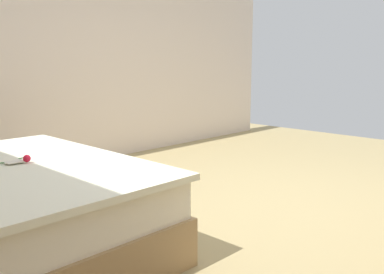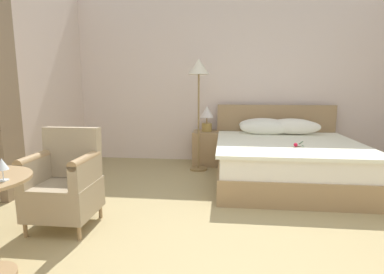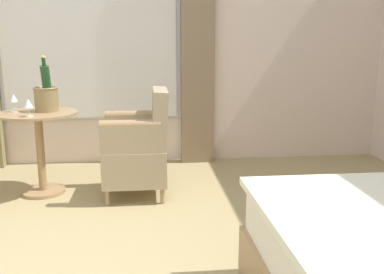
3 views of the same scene
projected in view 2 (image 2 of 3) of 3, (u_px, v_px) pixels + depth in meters
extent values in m
plane|color=tan|center=(233.00, 266.00, 2.24)|extent=(8.01, 8.01, 0.00)
cube|color=silver|center=(230.00, 76.00, 5.24)|extent=(5.50, 0.12, 3.01)
cube|color=#897257|center=(3.00, 76.00, 3.39)|extent=(0.10, 0.36, 2.89)
cube|color=#A48257|center=(285.00, 172.00, 4.17)|extent=(1.87, 1.98, 0.30)
cube|color=white|center=(286.00, 153.00, 4.13)|extent=(1.81, 1.92, 0.24)
cube|color=white|center=(288.00, 143.00, 4.05)|extent=(1.90, 1.86, 0.04)
cube|color=#A48257|center=(275.00, 126.00, 5.10)|extent=(1.96, 0.08, 0.72)
ellipsoid|color=white|center=(263.00, 125.00, 4.92)|extent=(0.79, 0.26, 0.24)
ellipsoid|color=white|center=(291.00, 125.00, 4.87)|extent=(0.79, 0.24, 0.23)
ellipsoid|color=white|center=(265.00, 128.00, 4.68)|extent=(0.79, 0.26, 0.24)
ellipsoid|color=white|center=(295.00, 127.00, 4.63)|extent=(0.79, 0.25, 0.23)
cylinder|color=#2D6628|center=(299.00, 144.00, 3.86)|extent=(0.18, 0.35, 0.01)
sphere|color=red|center=(296.00, 145.00, 3.70)|extent=(0.05, 0.05, 0.05)
ellipsoid|color=#33702D|center=(303.00, 146.00, 3.69)|extent=(0.03, 0.05, 0.01)
cube|color=white|center=(297.00, 145.00, 3.76)|extent=(0.09, 0.11, 0.00)
cube|color=#A48257|center=(207.00, 148.00, 5.15)|extent=(0.46, 0.47, 0.57)
sphere|color=#B7B2A8|center=(221.00, 141.00, 5.10)|extent=(0.02, 0.02, 0.02)
cylinder|color=#A1813E|center=(207.00, 127.00, 5.09)|extent=(0.17, 0.17, 0.14)
cylinder|color=olive|center=(207.00, 120.00, 5.07)|extent=(0.02, 0.02, 0.10)
cone|color=silver|center=(207.00, 112.00, 5.04)|extent=(0.24, 0.24, 0.19)
cylinder|color=olive|center=(198.00, 169.00, 4.83)|extent=(0.28, 0.28, 0.03)
cylinder|color=olive|center=(199.00, 122.00, 4.70)|extent=(0.03, 0.03, 1.48)
cone|color=#EFE5C6|center=(199.00, 67.00, 4.56)|extent=(0.33, 0.33, 0.23)
cylinder|color=white|center=(4.00, 180.00, 1.91)|extent=(0.06, 0.06, 0.01)
cylinder|color=white|center=(3.00, 175.00, 1.91)|extent=(0.01, 0.01, 0.07)
cone|color=white|center=(2.00, 164.00, 1.90)|extent=(0.08, 0.08, 0.07)
cylinder|color=#A48257|center=(25.00, 230.00, 2.66)|extent=(0.04, 0.04, 0.14)
cylinder|color=#A48257|center=(79.00, 233.00, 2.61)|extent=(0.04, 0.04, 0.14)
cylinder|color=#A48257|center=(54.00, 209.00, 3.10)|extent=(0.04, 0.04, 0.14)
cylinder|color=#A48257|center=(101.00, 211.00, 3.05)|extent=(0.04, 0.04, 0.14)
cube|color=tan|center=(64.00, 198.00, 2.82)|extent=(0.58, 0.53, 0.30)
cube|color=tan|center=(73.00, 152.00, 2.97)|extent=(0.55, 0.15, 0.50)
cube|color=tan|center=(36.00, 170.00, 2.78)|extent=(0.09, 0.49, 0.23)
cylinder|color=#A48257|center=(35.00, 158.00, 2.76)|extent=(0.09, 0.49, 0.09)
cube|color=tan|center=(86.00, 172.00, 2.73)|extent=(0.09, 0.49, 0.23)
cylinder|color=#A48257|center=(85.00, 160.00, 2.71)|extent=(0.09, 0.49, 0.09)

